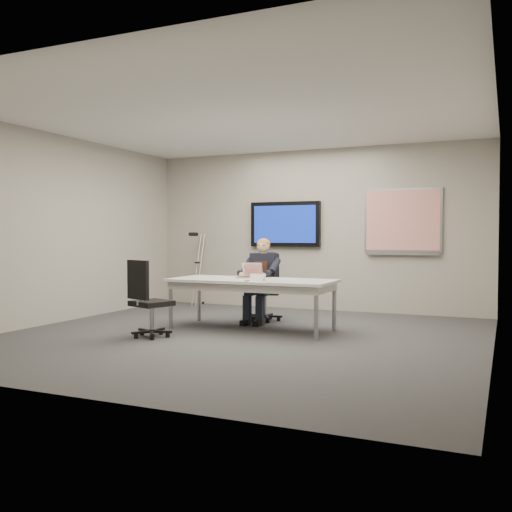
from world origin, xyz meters
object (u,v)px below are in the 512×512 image
at_px(seated_person, 260,289).
at_px(laptop, 250,274).
at_px(conference_table, 252,285).
at_px(office_chair_near, 149,313).
at_px(office_chair_far, 265,300).

xyz_separation_m(seated_person, laptop, (0.03, -0.41, 0.24)).
relative_size(conference_table, laptop, 7.36).
bearing_deg(laptop, seated_person, 91.85).
bearing_deg(office_chair_near, conference_table, -112.47).
bearing_deg(office_chair_far, seated_person, -103.85).
relative_size(office_chair_near, seated_person, 0.79).
bearing_deg(laptop, office_chair_far, 91.32).
distance_m(office_chair_near, seated_person, 1.89).
distance_m(office_chair_far, office_chair_near, 2.09).
xyz_separation_m(office_chair_far, office_chair_near, (-0.78, -1.93, -0.01)).
bearing_deg(conference_table, laptop, 119.18).
bearing_deg(office_chair_near, laptop, -103.78).
distance_m(seated_person, laptop, 0.48).
distance_m(conference_table, office_chair_far, 0.93).
bearing_deg(seated_person, office_chair_far, 88.06).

